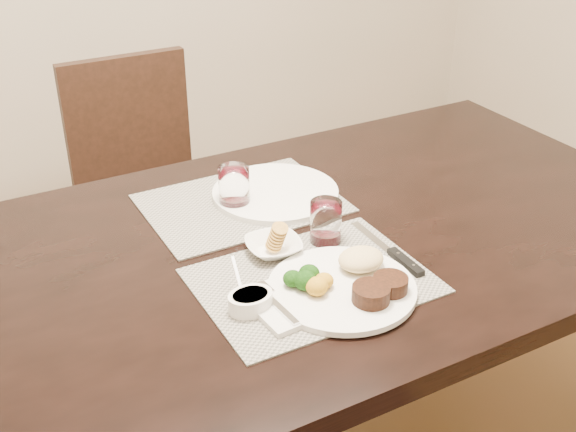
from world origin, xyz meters
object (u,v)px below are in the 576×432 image
dinner_plate (349,283)px  cracker_bowl (274,246)px  chair_far (143,180)px  wine_glass_near (326,224)px  far_plate (275,192)px  steak_knife (397,256)px

dinner_plate → cracker_bowl: 0.21m
chair_far → wine_glass_near: (0.11, -0.98, 0.29)m
dinner_plate → wine_glass_near: (0.06, 0.18, 0.03)m
dinner_plate → far_plate: (0.06, 0.43, -0.01)m
dinner_plate → wine_glass_near: bearing=59.8°
chair_far → dinner_plate: 1.20m
far_plate → dinner_plate: bearing=-98.3°
steak_knife → wine_glass_near: wine_glass_near is taller
cracker_bowl → wine_glass_near: wine_glass_near is taller
cracker_bowl → far_plate: bearing=61.3°
steak_knife → cracker_bowl: size_ratio=1.88×
chair_far → steak_knife: chair_far is taller
chair_far → cracker_bowl: bearing=-90.7°
steak_knife → cracker_bowl: cracker_bowl is taller
chair_far → steak_knife: size_ratio=3.59×
steak_knife → wine_glass_near: size_ratio=2.61×
chair_far → steak_knife: (0.21, -1.11, 0.26)m
wine_glass_near → steak_knife: bearing=-54.3°
cracker_bowl → wine_glass_near: size_ratio=1.39×
far_plate → chair_far: bearing=99.1°
dinner_plate → far_plate: 0.43m
chair_far → wine_glass_near: 1.03m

